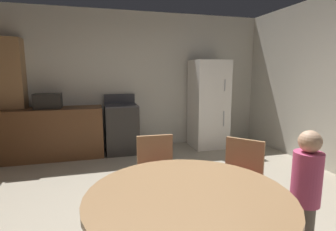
{
  "coord_description": "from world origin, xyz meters",
  "views": [
    {
      "loc": [
        -0.84,
        -2.28,
        1.52
      ],
      "look_at": [
        0.11,
        1.13,
        0.93
      ],
      "focal_mm": 27.85,
      "sensor_mm": 36.0,
      "label": 1
    }
  ],
  "objects": [
    {
      "name": "refrigerator",
      "position": [
        1.37,
        2.58,
        0.88
      ],
      "size": [
        0.68,
        0.68,
        1.76
      ],
      "color": "white",
      "rests_on": "ground"
    },
    {
      "name": "chair_northeast",
      "position": [
        0.48,
        -0.16,
        0.5
      ],
      "size": [
        0.56,
        0.56,
        0.87
      ],
      "rotation": [
        0.0,
        0.0,
        3.85
      ],
      "color": "#9E754C",
      "rests_on": "ground"
    },
    {
      "name": "chair_north",
      "position": [
        -0.27,
        0.2,
        0.5
      ],
      "size": [
        0.41,
        0.41,
        0.87
      ],
      "rotation": [
        0.0,
        0.0,
        4.68
      ],
      "color": "#9E754C",
      "rests_on": "ground"
    },
    {
      "name": "pantry_column",
      "position": [
        -2.24,
        2.81,
        1.05
      ],
      "size": [
        0.44,
        0.36,
        2.1
      ],
      "primitive_type": "cube",
      "color": "#9E754C",
      "rests_on": "ground"
    },
    {
      "name": "oven_range",
      "position": [
        -0.39,
        2.63,
        0.47
      ],
      "size": [
        0.6,
        0.6,
        1.1
      ],
      "color": "#2D2B28",
      "rests_on": "ground"
    },
    {
      "name": "wall_back",
      "position": [
        0.0,
        3.03,
        1.35
      ],
      "size": [
        5.52,
        0.12,
        2.7
      ],
      "primitive_type": "cube",
      "color": "beige",
      "rests_on": "ground"
    },
    {
      "name": "microwave",
      "position": [
        -1.64,
        2.63,
        1.03
      ],
      "size": [
        0.44,
        0.32,
        0.26
      ],
      "primitive_type": "cube",
      "color": "black",
      "rests_on": "kitchen_counter"
    },
    {
      "name": "dining_table",
      "position": [
        -0.3,
        -0.82,
        0.61
      ],
      "size": [
        1.32,
        1.32,
        0.76
      ],
      "color": "#9E754C",
      "rests_on": "ground"
    },
    {
      "name": "kitchen_counter",
      "position": [
        -1.6,
        2.63,
        0.45
      ],
      "size": [
        1.72,
        0.6,
        0.9
      ],
      "primitive_type": "cube",
      "color": "brown",
      "rests_on": "ground"
    },
    {
      "name": "ground_plane",
      "position": [
        0.0,
        0.0,
        0.0
      ],
      "size": [
        14.0,
        14.0,
        0.0
      ],
      "primitive_type": "plane",
      "color": "#A89E89"
    },
    {
      "name": "person_child",
      "position": [
        0.71,
        -0.73,
        0.58
      ],
      "size": [
        0.24,
        0.24,
        1.09
      ],
      "rotation": [
        0.0,
        0.0,
        3.23
      ],
      "color": "#665B51",
      "rests_on": "ground"
    }
  ]
}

